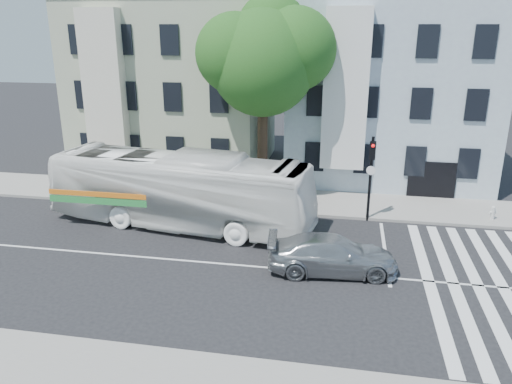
% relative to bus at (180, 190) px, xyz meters
% --- Properties ---
extents(ground, '(120.00, 120.00, 0.00)m').
position_rel_bus_xyz_m(ground, '(3.27, -3.78, -1.83)').
color(ground, black).
rests_on(ground, ground).
extents(sidewalk_far, '(80.00, 4.00, 0.15)m').
position_rel_bus_xyz_m(sidewalk_far, '(3.27, 4.22, -1.75)').
color(sidewalk_far, gray).
rests_on(sidewalk_far, ground).
extents(building_left, '(12.00, 10.00, 11.00)m').
position_rel_bus_xyz_m(building_left, '(-3.73, 11.22, 3.67)').
color(building_left, '#A3AB8F').
rests_on(building_left, ground).
extents(building_right, '(12.00, 10.00, 11.00)m').
position_rel_bus_xyz_m(building_right, '(10.27, 11.22, 3.67)').
color(building_right, '#A0AFBE').
rests_on(building_right, ground).
extents(street_tree, '(7.30, 5.90, 11.10)m').
position_rel_bus_xyz_m(street_tree, '(3.33, 4.96, 6.00)').
color(street_tree, '#2D2116').
rests_on(street_tree, ground).
extents(bus, '(5.05, 13.45, 3.66)m').
position_rel_bus_xyz_m(bus, '(0.00, 0.00, 0.00)').
color(bus, white).
rests_on(bus, ground).
extents(sedan, '(2.63, 5.33, 1.49)m').
position_rel_bus_xyz_m(sedan, '(7.53, -3.62, -1.08)').
color(sedan, '#A8ABAF').
rests_on(sedan, ground).
extents(hedge, '(8.48, 2.70, 0.70)m').
position_rel_bus_xyz_m(hedge, '(0.15, 3.02, -1.33)').
color(hedge, '#376721').
rests_on(hedge, sidewalk_far).
extents(traffic_signal, '(0.45, 0.53, 4.32)m').
position_rel_bus_xyz_m(traffic_signal, '(9.09, 2.16, 0.96)').
color(traffic_signal, black).
rests_on(traffic_signal, ground).
extents(fire_hydrant, '(0.40, 0.27, 0.71)m').
position_rel_bus_xyz_m(fire_hydrant, '(15.24, 3.18, -1.32)').
color(fire_hydrant, beige).
rests_on(fire_hydrant, sidewalk_far).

